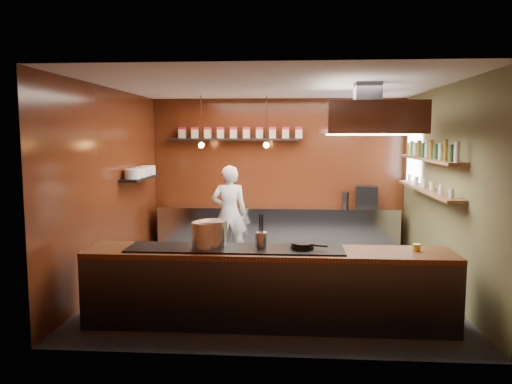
# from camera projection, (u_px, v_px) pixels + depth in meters

# --- Properties ---
(floor) EXTENTS (5.00, 5.00, 0.00)m
(floor) POSITION_uv_depth(u_px,v_px,m) (273.00, 285.00, 7.65)
(floor) COLOR black
(floor) RESTS_ON ground
(back_wall) EXTENTS (5.00, 0.00, 5.00)m
(back_wall) POSITION_uv_depth(u_px,v_px,m) (278.00, 174.00, 9.95)
(back_wall) COLOR #39150A
(back_wall) RESTS_ON ground
(left_wall) EXTENTS (0.00, 5.00, 5.00)m
(left_wall) POSITION_uv_depth(u_px,v_px,m) (111.00, 186.00, 7.66)
(left_wall) COLOR #39150A
(left_wall) RESTS_ON ground
(right_wall) EXTENTS (0.00, 5.00, 5.00)m
(right_wall) POSITION_uv_depth(u_px,v_px,m) (444.00, 189.00, 7.30)
(right_wall) COLOR brown
(right_wall) RESTS_ON ground
(ceiling) EXTENTS (5.00, 5.00, 0.00)m
(ceiling) POSITION_uv_depth(u_px,v_px,m) (274.00, 86.00, 7.30)
(ceiling) COLOR silver
(ceiling) RESTS_ON back_wall
(window_pane) EXTENTS (0.00, 1.00, 1.00)m
(window_pane) POSITION_uv_depth(u_px,v_px,m) (414.00, 157.00, 8.94)
(window_pane) COLOR white
(window_pane) RESTS_ON right_wall
(prep_counter) EXTENTS (4.60, 0.65, 0.90)m
(prep_counter) POSITION_uv_depth(u_px,v_px,m) (278.00, 229.00, 9.75)
(prep_counter) COLOR silver
(prep_counter) RESTS_ON floor
(pass_counter) EXTENTS (4.40, 0.72, 0.94)m
(pass_counter) POSITION_uv_depth(u_px,v_px,m) (268.00, 287.00, 6.01)
(pass_counter) COLOR #38383D
(pass_counter) RESTS_ON floor
(tin_shelf) EXTENTS (2.60, 0.26, 0.04)m
(tin_shelf) POSITION_uv_depth(u_px,v_px,m) (233.00, 139.00, 9.80)
(tin_shelf) COLOR black
(tin_shelf) RESTS_ON back_wall
(plate_shelf) EXTENTS (0.30, 1.40, 0.04)m
(plate_shelf) POSITION_uv_depth(u_px,v_px,m) (141.00, 178.00, 8.63)
(plate_shelf) COLOR black
(plate_shelf) RESTS_ON left_wall
(bottle_shelf_upper) EXTENTS (0.26, 2.80, 0.04)m
(bottle_shelf_upper) POSITION_uv_depth(u_px,v_px,m) (429.00, 159.00, 7.56)
(bottle_shelf_upper) COLOR #915D3A
(bottle_shelf_upper) RESTS_ON right_wall
(bottle_shelf_lower) EXTENTS (0.26, 2.80, 0.04)m
(bottle_shelf_lower) POSITION_uv_depth(u_px,v_px,m) (427.00, 190.00, 7.61)
(bottle_shelf_lower) COLOR #915D3A
(bottle_shelf_lower) RESTS_ON right_wall
(extractor_hood) EXTENTS (1.20, 2.00, 0.72)m
(extractor_hood) POSITION_uv_depth(u_px,v_px,m) (367.00, 119.00, 6.87)
(extractor_hood) COLOR #38383D
(extractor_hood) RESTS_ON ceiling
(pendant_left) EXTENTS (0.10, 0.10, 0.95)m
(pendant_left) POSITION_uv_depth(u_px,v_px,m) (201.00, 142.00, 9.19)
(pendant_left) COLOR black
(pendant_left) RESTS_ON ceiling
(pendant_right) EXTENTS (0.10, 0.10, 0.95)m
(pendant_right) POSITION_uv_depth(u_px,v_px,m) (266.00, 142.00, 9.10)
(pendant_right) COLOR black
(pendant_right) RESTS_ON ceiling
(storage_tins) EXTENTS (2.43, 0.13, 0.22)m
(storage_tins) POSITION_uv_depth(u_px,v_px,m) (240.00, 133.00, 9.77)
(storage_tins) COLOR #BCB09C
(storage_tins) RESTS_ON tin_shelf
(plate_stacks) EXTENTS (0.26, 1.16, 0.16)m
(plate_stacks) POSITION_uv_depth(u_px,v_px,m) (141.00, 172.00, 8.62)
(plate_stacks) COLOR white
(plate_stacks) RESTS_ON plate_shelf
(bottles) EXTENTS (0.06, 2.66, 0.24)m
(bottles) POSITION_uv_depth(u_px,v_px,m) (429.00, 150.00, 7.54)
(bottles) COLOR silver
(bottles) RESTS_ON bottle_shelf_upper
(wine_glasses) EXTENTS (0.07, 2.37, 0.13)m
(wine_glasses) POSITION_uv_depth(u_px,v_px,m) (428.00, 184.00, 7.60)
(wine_glasses) COLOR silver
(wine_glasses) RESTS_ON bottle_shelf_lower
(stockpot_large) EXTENTS (0.43, 0.43, 0.31)m
(stockpot_large) POSITION_uv_depth(u_px,v_px,m) (205.00, 235.00, 5.95)
(stockpot_large) COLOR silver
(stockpot_large) RESTS_ON pass_counter
(stockpot_small) EXTENTS (0.36, 0.36, 0.32)m
(stockpot_small) POSITION_uv_depth(u_px,v_px,m) (213.00, 234.00, 6.00)
(stockpot_small) COLOR #B3B5BA
(stockpot_small) RESTS_ON pass_counter
(utensil_crock) EXTENTS (0.18, 0.18, 0.18)m
(utensil_crock) POSITION_uv_depth(u_px,v_px,m) (261.00, 240.00, 5.99)
(utensil_crock) COLOR #B0B2B7
(utensil_crock) RESTS_ON pass_counter
(frying_pan) EXTENTS (0.44, 0.28, 0.07)m
(frying_pan) POSITION_uv_depth(u_px,v_px,m) (303.00, 246.00, 5.93)
(frying_pan) COLOR black
(frying_pan) RESTS_ON pass_counter
(butter_jar) EXTENTS (0.12, 0.12, 0.08)m
(butter_jar) POSITION_uv_depth(u_px,v_px,m) (417.00, 248.00, 5.88)
(butter_jar) COLOR yellow
(butter_jar) RESTS_ON pass_counter
(espresso_machine) EXTENTS (0.47, 0.45, 0.42)m
(espresso_machine) POSITION_uv_depth(u_px,v_px,m) (367.00, 197.00, 9.57)
(espresso_machine) COLOR black
(espresso_machine) RESTS_ON prep_counter
(chef) EXTENTS (0.68, 0.48, 1.74)m
(chef) POSITION_uv_depth(u_px,v_px,m) (229.00, 213.00, 9.05)
(chef) COLOR white
(chef) RESTS_ON floor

